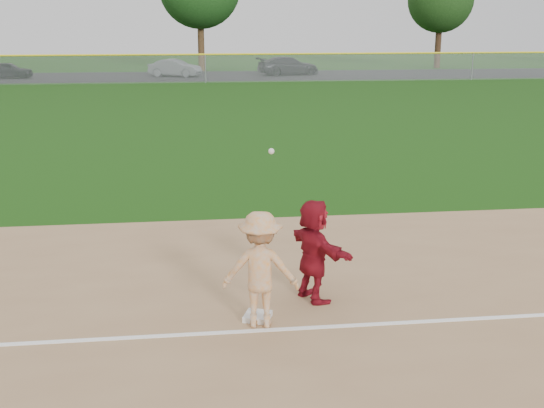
{
  "coord_description": "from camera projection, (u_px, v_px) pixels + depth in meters",
  "views": [
    {
      "loc": [
        -1.42,
        -9.83,
        4.4
      ],
      "look_at": [
        0.0,
        1.5,
        1.3
      ],
      "focal_mm": 45.0,
      "sensor_mm": 36.0,
      "label": 1
    }
  ],
  "objects": [
    {
      "name": "parking_asphalt",
      "position": [
        204.0,
        76.0,
        54.79
      ],
      "size": [
        120.0,
        10.0,
        0.01
      ],
      "primitive_type": "cube",
      "color": "black",
      "rests_on": "ground"
    },
    {
      "name": "first_base_play",
      "position": [
        260.0,
        269.0,
        9.89
      ],
      "size": [
        1.22,
        0.84,
        2.59
      ],
      "color": "#AEAEB1",
      "rests_on": "infield_dirt"
    },
    {
      "name": "car_left",
      "position": [
        8.0,
        70.0,
        52.45
      ],
      "size": [
        3.69,
        1.54,
        1.25
      ],
      "primitive_type": "imported",
      "rotation": [
        0.0,
        0.0,
        1.55
      ],
      "color": "black",
      "rests_on": "parking_asphalt"
    },
    {
      "name": "tree_3",
      "position": [
        441.0,
        0.0,
        62.32
      ],
      "size": [
        6.0,
        6.0,
        9.19
      ],
      "color": "#332012",
      "rests_on": "ground"
    },
    {
      "name": "outfield_fence",
      "position": [
        205.0,
        55.0,
        48.53
      ],
      "size": [
        110.0,
        0.12,
        110.0
      ],
      "color": "#999EA0",
      "rests_on": "ground"
    },
    {
      "name": "first_base",
      "position": [
        258.0,
        316.0,
        10.29
      ],
      "size": [
        0.49,
        0.49,
        0.09
      ],
      "primitive_type": "cube",
      "rotation": [
        0.0,
        0.0,
        -0.35
      ],
      "color": "silver",
      "rests_on": "infield_dirt"
    },
    {
      "name": "base_runner",
      "position": [
        314.0,
        250.0,
        10.83
      ],
      "size": [
        1.05,
        1.62,
        1.67
      ],
      "primitive_type": "imported",
      "rotation": [
        0.0,
        0.0,
        1.96
      ],
      "color": "maroon",
      "rests_on": "infield_dirt"
    },
    {
      "name": "ground",
      "position": [
        284.0,
        308.0,
        10.74
      ],
      "size": [
        160.0,
        160.0,
        0.0
      ],
      "primitive_type": "plane",
      "color": "#17420C",
      "rests_on": "ground"
    },
    {
      "name": "car_mid",
      "position": [
        175.0,
        68.0,
        53.89
      ],
      "size": [
        4.35,
        2.9,
        1.36
      ],
      "primitive_type": "imported",
      "rotation": [
        0.0,
        0.0,
        1.18
      ],
      "color": "slate",
      "rests_on": "parking_asphalt"
    },
    {
      "name": "foul_line",
      "position": [
        291.0,
        329.0,
        9.97
      ],
      "size": [
        60.0,
        0.1,
        0.01
      ],
      "primitive_type": "cube",
      "color": "white",
      "rests_on": "infield_dirt"
    },
    {
      "name": "car_right",
      "position": [
        288.0,
        66.0,
        55.55
      ],
      "size": [
        5.4,
        3.15,
        1.47
      ],
      "primitive_type": "imported",
      "rotation": [
        0.0,
        0.0,
        1.8
      ],
      "color": "black",
      "rests_on": "parking_asphalt"
    }
  ]
}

